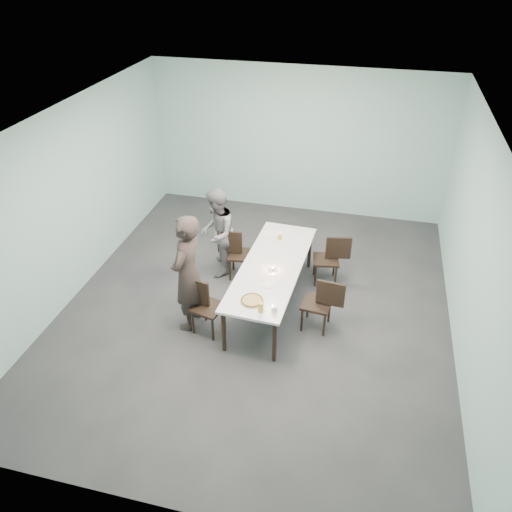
% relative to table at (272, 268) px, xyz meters
% --- Properties ---
extents(ground, '(7.00, 7.00, 0.00)m').
position_rel_table_xyz_m(ground, '(-0.21, -0.11, -0.69)').
color(ground, '#333335').
rests_on(ground, ground).
extents(room_shell, '(6.02, 7.02, 3.01)m').
position_rel_table_xyz_m(room_shell, '(-0.21, -0.11, 1.33)').
color(room_shell, '#A6D1CF').
rests_on(room_shell, ground).
extents(table, '(1.03, 2.64, 0.75)m').
position_rel_table_xyz_m(table, '(0.00, 0.00, 0.00)').
color(table, white).
rests_on(table, ground).
extents(chair_near_left, '(0.65, 0.51, 0.87)m').
position_rel_table_xyz_m(chair_near_left, '(-0.85, -0.82, -0.19)').
color(chair_near_left, black).
rests_on(chair_near_left, ground).
extents(chair_far_left, '(0.63, 0.46, 0.87)m').
position_rel_table_xyz_m(chair_far_left, '(-0.76, 0.64, -0.19)').
color(chair_far_left, black).
rests_on(chair_far_left, ground).
extents(chair_near_right, '(0.63, 0.46, 0.87)m').
position_rel_table_xyz_m(chair_near_right, '(0.85, -0.38, -0.19)').
color(chair_near_right, black).
rests_on(chair_near_right, ground).
extents(chair_far_right, '(0.64, 0.49, 0.87)m').
position_rel_table_xyz_m(chair_far_right, '(0.83, 0.86, -0.19)').
color(chair_far_right, black).
rests_on(chair_far_right, ground).
extents(diner_near, '(0.50, 0.71, 1.86)m').
position_rel_table_xyz_m(diner_near, '(-1.09, -0.75, 0.24)').
color(diner_near, black).
rests_on(diner_near, ground).
extents(diner_far, '(0.73, 0.86, 1.58)m').
position_rel_table_xyz_m(diner_far, '(-1.10, 0.67, 0.10)').
color(diner_far, slate).
rests_on(diner_far, ground).
extents(pizza, '(0.34, 0.34, 0.04)m').
position_rel_table_xyz_m(pizza, '(-0.08, -0.94, 0.08)').
color(pizza, white).
rests_on(pizza, table).
extents(side_plate, '(0.18, 0.18, 0.01)m').
position_rel_table_xyz_m(side_plate, '(0.05, -0.51, 0.06)').
color(side_plate, white).
rests_on(side_plate, table).
extents(beer_glass, '(0.08, 0.08, 0.15)m').
position_rel_table_xyz_m(beer_glass, '(0.09, -1.12, 0.13)').
color(beer_glass, gold).
rests_on(beer_glass, table).
extents(water_tumbler, '(0.08, 0.08, 0.09)m').
position_rel_table_xyz_m(water_tumbler, '(0.27, -1.08, 0.10)').
color(water_tumbler, silver).
rests_on(water_tumbler, table).
extents(tealight, '(0.06, 0.06, 0.05)m').
position_rel_table_xyz_m(tealight, '(0.04, -0.12, 0.08)').
color(tealight, silver).
rests_on(tealight, table).
extents(amber_tumbler, '(0.07, 0.07, 0.08)m').
position_rel_table_xyz_m(amber_tumbler, '(-0.04, 0.79, 0.10)').
color(amber_tumbler, gold).
rests_on(amber_tumbler, table).
extents(menu, '(0.31, 0.23, 0.01)m').
position_rel_table_xyz_m(menu, '(-0.18, 0.94, 0.06)').
color(menu, silver).
rests_on(menu, table).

